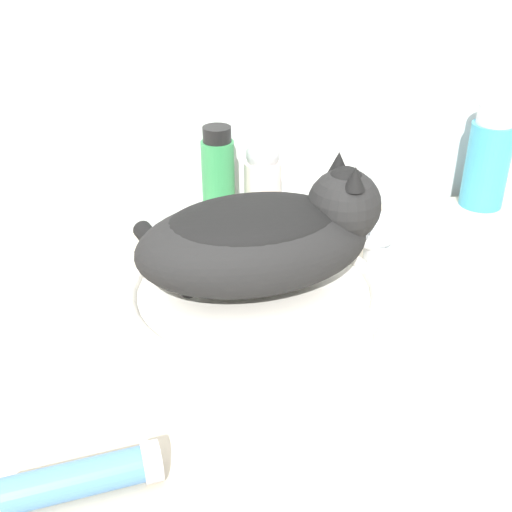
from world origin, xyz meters
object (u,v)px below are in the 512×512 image
(mouthwash_bottle, at_px, (488,159))
(shampoo_bottle_tall, at_px, (218,183))
(lotion_bottle_white, at_px, (262,185))
(cream_tube, at_px, (86,477))
(cat, at_px, (263,235))
(faucet, at_px, (374,241))

(mouthwash_bottle, distance_m, shampoo_bottle_tall, 0.49)
(lotion_bottle_white, bearing_deg, shampoo_bottle_tall, 180.00)
(cream_tube, bearing_deg, mouthwash_bottle, 35.38)
(cat, xyz_separation_m, mouthwash_bottle, (0.48, 0.26, -0.03))
(faucet, distance_m, mouthwash_bottle, 0.36)
(mouthwash_bottle, height_order, shampoo_bottle_tall, mouthwash_bottle)
(faucet, height_order, mouthwash_bottle, mouthwash_bottle)
(shampoo_bottle_tall, relative_size, cream_tube, 1.22)
(cat, xyz_separation_m, shampoo_bottle_tall, (-0.01, 0.26, -0.04))
(shampoo_bottle_tall, bearing_deg, mouthwash_bottle, -0.00)
(shampoo_bottle_tall, bearing_deg, faucet, -46.00)
(mouthwash_bottle, bearing_deg, lotion_bottle_white, 180.00)
(faucet, relative_size, mouthwash_bottle, 0.73)
(faucet, height_order, shampoo_bottle_tall, shampoo_bottle_tall)
(shampoo_bottle_tall, height_order, lotion_bottle_white, shampoo_bottle_tall)
(faucet, bearing_deg, cat, 0.65)
(mouthwash_bottle, height_order, cream_tube, mouthwash_bottle)
(cat, bearing_deg, cream_tube, -135.81)
(shampoo_bottle_tall, distance_m, lotion_bottle_white, 0.08)
(faucet, xyz_separation_m, mouthwash_bottle, (0.30, 0.20, 0.03))
(cream_tube, bearing_deg, lotion_bottle_white, 59.66)
(cat, relative_size, cream_tube, 2.14)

